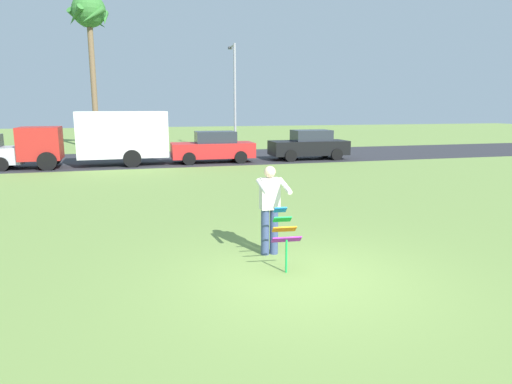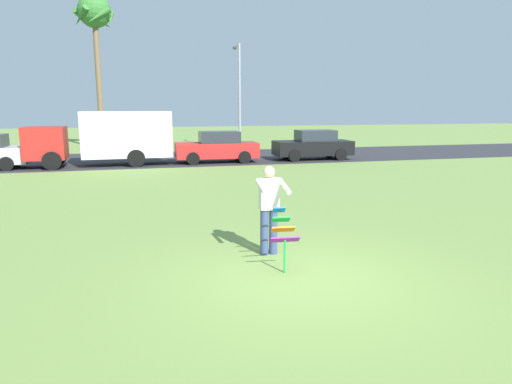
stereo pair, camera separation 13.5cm
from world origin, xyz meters
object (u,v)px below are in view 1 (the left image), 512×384
person_kite_flyer (270,207)px  parked_car_black (309,145)px  parked_truck_red_cab (105,137)px  kite_held (284,231)px  streetlight_pole (234,90)px  parked_car_red (213,148)px  palm_tree_right_near (89,18)px

person_kite_flyer → parked_car_black: bearing=65.5°
parked_truck_red_cab → parked_car_black: parked_truck_red_cab is taller
kite_held → parked_car_black: (6.79, 15.76, 0.07)m
kite_held → parked_truck_red_cab: 16.22m
streetlight_pole → person_kite_flyer: bearing=-100.9°
parked_truck_red_cab → parked_car_red: (5.27, 0.00, -0.64)m
kite_held → person_kite_flyer: bearing=90.3°
parked_car_black → palm_tree_right_near: bearing=142.2°
parked_car_black → streetlight_pole: (-2.47, 7.60, 3.22)m
palm_tree_right_near → parked_car_black: bearing=-37.8°
parked_car_red → streetlight_pole: size_ratio=0.60×
parked_car_black → streetlight_pole: 8.62m
parked_truck_red_cab → palm_tree_right_near: (-1.03, 9.00, 6.98)m
palm_tree_right_near → streetlight_pole: (9.13, -1.40, -4.39)m
parked_truck_red_cab → parked_car_black: 10.59m
person_kite_flyer → palm_tree_right_near: 25.50m
parked_car_black → streetlight_pole: streetlight_pole is taller
parked_car_red → palm_tree_right_near: 13.37m
kite_held → parked_truck_red_cab: size_ratio=0.16×
parked_truck_red_cab → palm_tree_right_near: palm_tree_right_near is taller
parked_truck_red_cab → streetlight_pole: size_ratio=0.97×
kite_held → palm_tree_right_near: (-4.81, 24.76, 7.69)m
kite_held → parked_car_black: bearing=66.7°
person_kite_flyer → palm_tree_right_near: size_ratio=0.17×
parked_car_red → streetlight_pole: bearing=69.6°
person_kite_flyer → streetlight_pole: bearing=79.1°
person_kite_flyer → parked_car_black: (6.79, 14.91, -0.18)m
person_kite_flyer → streetlight_pole: size_ratio=0.25×
person_kite_flyer → streetlight_pole: (4.32, 22.52, 3.05)m
parked_truck_red_cab → palm_tree_right_near: bearing=96.5°
kite_held → streetlight_pole: size_ratio=0.15×
parked_car_black → palm_tree_right_near: 16.54m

